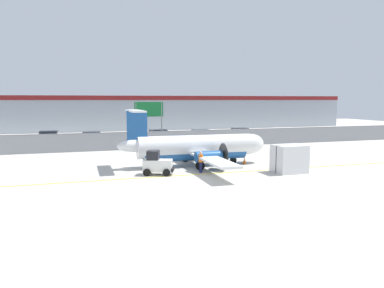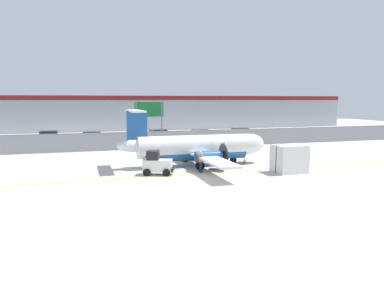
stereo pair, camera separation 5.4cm
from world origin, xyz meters
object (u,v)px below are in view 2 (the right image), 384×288
object	(u,v)px
commuter_airplane	(198,147)
parked_car_1	(91,138)
baggage_tug	(157,164)
parked_car_0	(48,137)
parked_car_2	(158,135)
highway_sign	(149,113)
traffic_cone_near_right	(148,159)
ground_crew_worker	(201,161)
parked_car_3	(201,135)
parked_car_4	(241,133)
traffic_cone_near_left	(244,160)
cargo_container	(289,159)

from	to	relation	value
commuter_airplane	parked_car_1	size ratio (longest dim) A/B	3.69
commuter_airplane	baggage_tug	bearing A→B (deg)	-145.09
parked_car_0	parked_car_2	bearing A→B (deg)	175.18
baggage_tug	highway_sign	distance (m)	18.10
commuter_airplane	traffic_cone_near_right	xyz separation A→B (m)	(-3.96, 2.78, -1.29)
baggage_tug	traffic_cone_near_right	world-z (taller)	baggage_tug
traffic_cone_near_right	parked_car_0	distance (m)	21.13
ground_crew_worker	parked_car_2	size ratio (longest dim) A/B	0.39
parked_car_1	baggage_tug	bearing A→B (deg)	105.82
ground_crew_worker	commuter_airplane	bearing A→B (deg)	68.45
parked_car_3	highway_sign	size ratio (longest dim) A/B	0.79
parked_car_2	highway_sign	size ratio (longest dim) A/B	0.80
parked_car_4	traffic_cone_near_left	bearing A→B (deg)	-111.05
commuter_airplane	cargo_container	bearing A→B (deg)	-40.37
ground_crew_worker	traffic_cone_near_left	xyz separation A→B (m)	(5.11, 2.72, -0.64)
cargo_container	parked_car_3	xyz separation A→B (m)	(0.42, 22.82, -0.21)
traffic_cone_near_right	parked_car_4	xyz separation A→B (m)	(16.72, 15.82, 0.58)
cargo_container	parked_car_4	bearing A→B (deg)	72.39
cargo_container	commuter_airplane	bearing A→B (deg)	137.30
highway_sign	parked_car_0	bearing A→B (deg)	150.49
parked_car_4	ground_crew_worker	bearing A→B (deg)	-119.04
parked_car_3	highway_sign	world-z (taller)	highway_sign
cargo_container	parked_car_1	distance (m)	27.80
parked_car_4	parked_car_0	bearing A→B (deg)	176.52
parked_car_1	parked_car_4	bearing A→B (deg)	-174.91
cargo_container	traffic_cone_near_left	world-z (taller)	cargo_container
traffic_cone_near_left	ground_crew_worker	bearing A→B (deg)	-151.97
cargo_container	parked_car_1	xyz separation A→B (m)	(-14.26, 23.87, -0.21)
baggage_tug	parked_car_1	distance (m)	21.98
commuter_airplane	parked_car_3	xyz separation A→B (m)	(6.36, 17.63, -0.71)
ground_crew_worker	baggage_tug	bearing A→B (deg)	168.59
commuter_airplane	parked_car_0	size ratio (longest dim) A/B	3.73
ground_crew_worker	highway_sign	bearing A→B (deg)	85.05
commuter_airplane	baggage_tug	world-z (taller)	commuter_airplane
cargo_container	highway_sign	xyz separation A→B (m)	(-7.43, 19.83, 3.04)
traffic_cone_near_right	parked_car_4	size ratio (longest dim) A/B	0.15
traffic_cone_near_left	parked_car_2	size ratio (longest dim) A/B	0.15
baggage_tug	parked_car_2	size ratio (longest dim) A/B	0.59
baggage_tug	traffic_cone_near_left	size ratio (longest dim) A/B	4.02
commuter_airplane	parked_car_0	world-z (taller)	commuter_airplane
commuter_airplane	parked_car_2	bearing A→B (deg)	88.96
baggage_tug	parked_car_4	bearing A→B (deg)	72.77
cargo_container	parked_car_0	size ratio (longest dim) A/B	0.57
parked_car_1	highway_sign	world-z (taller)	highway_sign
parked_car_2	baggage_tug	bearing A→B (deg)	70.61
traffic_cone_near_right	traffic_cone_near_left	bearing A→B (deg)	-21.50
parked_car_0	parked_car_4	world-z (taller)	same
traffic_cone_near_right	cargo_container	bearing A→B (deg)	-38.78
parked_car_1	parked_car_4	size ratio (longest dim) A/B	1.01
traffic_cone_near_left	parked_car_4	xyz separation A→B (m)	(8.46, 19.07, 0.58)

